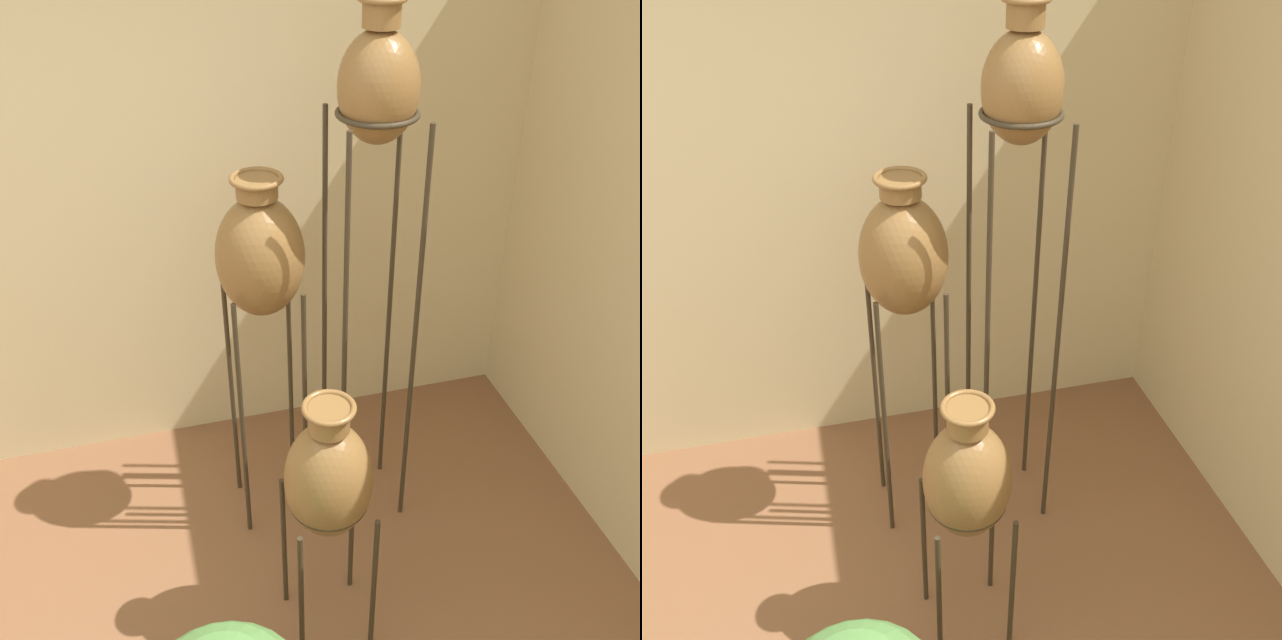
{
  "view_description": "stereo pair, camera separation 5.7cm",
  "coord_description": "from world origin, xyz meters",
  "views": [
    {
      "loc": [
        0.29,
        -0.93,
        2.64
      ],
      "look_at": [
        0.89,
        1.24,
        1.15
      ],
      "focal_mm": 42.0,
      "sensor_mm": 36.0,
      "label": 1
    },
    {
      "loc": [
        0.35,
        -0.95,
        2.64
      ],
      "look_at": [
        0.89,
        1.24,
        1.15
      ],
      "focal_mm": 42.0,
      "sensor_mm": 36.0,
      "label": 2
    }
  ],
  "objects": [
    {
      "name": "vase_stand_tall",
      "position": [
        1.14,
        1.42,
        1.85
      ],
      "size": [
        0.31,
        0.31,
        2.21
      ],
      "color": "#382D1E",
      "rests_on": "ground_plane"
    },
    {
      "name": "vase_stand_short",
      "position": [
        0.8,
        0.82,
        0.78
      ],
      "size": [
        0.31,
        0.31,
        1.11
      ],
      "color": "#382D1E",
      "rests_on": "ground_plane"
    },
    {
      "name": "wall_back",
      "position": [
        0.0,
        2.14,
        1.35
      ],
      "size": [
        8.23,
        0.06,
        2.7
      ],
      "color": "beige",
      "rests_on": "ground_plane"
    },
    {
      "name": "vase_stand_medium",
      "position": [
        0.72,
        1.49,
        1.29
      ],
      "size": [
        0.34,
        0.34,
        1.62
      ],
      "color": "#382D1E",
      "rests_on": "ground_plane"
    }
  ]
}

